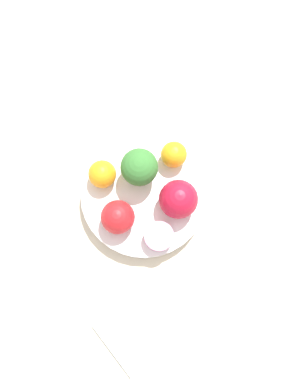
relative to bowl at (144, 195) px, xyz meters
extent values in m
plane|color=gray|center=(0.00, 0.00, -0.03)|extent=(6.00, 6.00, 0.00)
cube|color=beige|center=(0.00, 0.00, -0.02)|extent=(1.20, 1.20, 0.02)
cylinder|color=white|center=(0.00, 0.00, 0.00)|extent=(0.22, 0.22, 0.03)
cylinder|color=#8CB76B|center=(0.03, -0.02, 0.02)|extent=(0.02, 0.02, 0.02)
sphere|color=#387A33|center=(0.03, -0.02, 0.06)|extent=(0.06, 0.06, 0.06)
sphere|color=red|center=(0.00, 0.06, 0.04)|extent=(0.06, 0.06, 0.06)
sphere|color=#B7142D|center=(-0.05, -0.03, 0.05)|extent=(0.06, 0.06, 0.06)
sphere|color=orange|center=(0.07, 0.03, 0.04)|extent=(0.05, 0.05, 0.05)
sphere|color=orange|center=(0.01, -0.08, 0.04)|extent=(0.04, 0.04, 0.04)
cylinder|color=#EA9EC6|center=(-0.07, 0.04, 0.03)|extent=(0.05, 0.05, 0.02)
cube|color=silver|center=(-0.14, 0.17, -0.01)|extent=(0.12, 0.12, 0.01)
camera|label=1|loc=(-0.09, 0.10, 0.64)|focal=35.00mm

